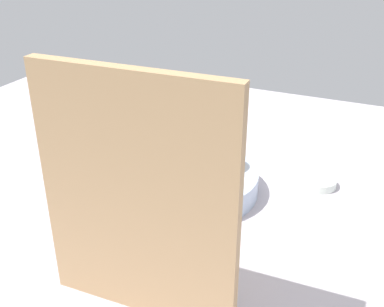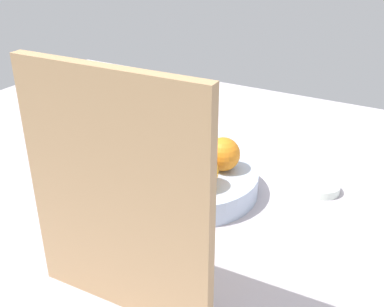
{
  "view_description": "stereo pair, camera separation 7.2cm",
  "coord_description": "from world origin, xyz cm",
  "px_view_note": "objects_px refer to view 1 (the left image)",
  "views": [
    {
      "loc": [
        -31.56,
        75.39,
        51.07
      ],
      "look_at": [
        3.28,
        -1.47,
        8.77
      ],
      "focal_mm": 44.11,
      "sensor_mm": 36.0,
      "label": 1
    },
    {
      "loc": [
        -38.0,
        72.14,
        51.07
      ],
      "look_at": [
        3.28,
        -1.47,
        8.77
      ],
      "focal_mm": 44.11,
      "sensor_mm": 36.0,
      "label": 2
    }
  ],
  "objects_px": {
    "orange_back_left": "(156,167)",
    "orange_back_right": "(203,171)",
    "thermos_tumbler": "(68,125)",
    "orange_center": "(164,148)",
    "orange_front_right": "(194,145)",
    "fruit_bowl": "(192,181)",
    "cutting_board": "(136,202)",
    "orange_front_left": "(223,153)",
    "banana_bunch": "(177,159)",
    "jar_lid": "(319,182)"
  },
  "relations": [
    {
      "from": "orange_back_left",
      "to": "orange_back_right",
      "type": "xyz_separation_m",
      "value": [
        -0.09,
        -0.02,
        0.0
      ]
    },
    {
      "from": "orange_back_right",
      "to": "thermos_tumbler",
      "type": "distance_m",
      "value": 0.37
    },
    {
      "from": "orange_center",
      "to": "thermos_tumbler",
      "type": "xyz_separation_m",
      "value": [
        0.25,
        -0.0,
        0.01
      ]
    },
    {
      "from": "orange_center",
      "to": "orange_front_right",
      "type": "bearing_deg",
      "value": -143.49
    },
    {
      "from": "orange_center",
      "to": "orange_back_left",
      "type": "relative_size",
      "value": 1.0
    },
    {
      "from": "orange_center",
      "to": "orange_back_left",
      "type": "height_order",
      "value": "same"
    },
    {
      "from": "fruit_bowl",
      "to": "orange_front_right",
      "type": "distance_m",
      "value": 0.08
    },
    {
      "from": "orange_front_right",
      "to": "cutting_board",
      "type": "relative_size",
      "value": 0.19
    },
    {
      "from": "fruit_bowl",
      "to": "orange_back_left",
      "type": "bearing_deg",
      "value": 58.79
    },
    {
      "from": "orange_center",
      "to": "orange_back_left",
      "type": "distance_m",
      "value": 0.08
    },
    {
      "from": "cutting_board",
      "to": "thermos_tumbler",
      "type": "xyz_separation_m",
      "value": [
        0.38,
        -0.34,
        -0.09
      ]
    },
    {
      "from": "orange_front_left",
      "to": "orange_front_right",
      "type": "distance_m",
      "value": 0.07
    },
    {
      "from": "orange_front_right",
      "to": "banana_bunch",
      "type": "relative_size",
      "value": 0.43
    },
    {
      "from": "orange_front_left",
      "to": "cutting_board",
      "type": "bearing_deg",
      "value": 92.76
    },
    {
      "from": "orange_front_left",
      "to": "thermos_tumbler",
      "type": "relative_size",
      "value": 0.38
    },
    {
      "from": "orange_back_right",
      "to": "banana_bunch",
      "type": "xyz_separation_m",
      "value": [
        0.07,
        -0.03,
        -0.0
      ]
    },
    {
      "from": "orange_back_right",
      "to": "jar_lid",
      "type": "distance_m",
      "value": 0.27
    },
    {
      "from": "banana_bunch",
      "to": "orange_front_right",
      "type": "bearing_deg",
      "value": -97.98
    },
    {
      "from": "banana_bunch",
      "to": "orange_back_right",
      "type": "bearing_deg",
      "value": 157.22
    },
    {
      "from": "orange_center",
      "to": "orange_back_left",
      "type": "bearing_deg",
      "value": 107.15
    },
    {
      "from": "orange_front_left",
      "to": "banana_bunch",
      "type": "xyz_separation_m",
      "value": [
        0.08,
        0.06,
        -0.0
      ]
    },
    {
      "from": "cutting_board",
      "to": "thermos_tumbler",
      "type": "distance_m",
      "value": 0.52
    },
    {
      "from": "fruit_bowl",
      "to": "orange_center",
      "type": "distance_m",
      "value": 0.09
    },
    {
      "from": "orange_front_right",
      "to": "orange_back_right",
      "type": "xyz_separation_m",
      "value": [
        -0.06,
        0.09,
        0.0
      ]
    },
    {
      "from": "orange_back_left",
      "to": "jar_lid",
      "type": "bearing_deg",
      "value": -144.1
    },
    {
      "from": "orange_front_right",
      "to": "orange_back_right",
      "type": "distance_m",
      "value": 0.11
    },
    {
      "from": "banana_bunch",
      "to": "orange_center",
      "type": "bearing_deg",
      "value": -32.79
    },
    {
      "from": "fruit_bowl",
      "to": "orange_center",
      "type": "xyz_separation_m",
      "value": [
        0.07,
        -0.01,
        0.06
      ]
    },
    {
      "from": "orange_back_right",
      "to": "thermos_tumbler",
      "type": "relative_size",
      "value": 0.38
    },
    {
      "from": "orange_back_right",
      "to": "orange_front_left",
      "type": "bearing_deg",
      "value": -94.31
    },
    {
      "from": "orange_front_left",
      "to": "banana_bunch",
      "type": "height_order",
      "value": "orange_front_left"
    },
    {
      "from": "orange_back_right",
      "to": "banana_bunch",
      "type": "height_order",
      "value": "orange_back_right"
    },
    {
      "from": "orange_back_right",
      "to": "banana_bunch",
      "type": "distance_m",
      "value": 0.08
    },
    {
      "from": "cutting_board",
      "to": "thermos_tumbler",
      "type": "bearing_deg",
      "value": -43.19
    },
    {
      "from": "orange_back_left",
      "to": "orange_front_right",
      "type": "bearing_deg",
      "value": -102.37
    },
    {
      "from": "orange_front_left",
      "to": "fruit_bowl",
      "type": "bearing_deg",
      "value": 36.43
    },
    {
      "from": "orange_back_left",
      "to": "thermos_tumbler",
      "type": "bearing_deg",
      "value": -17.12
    },
    {
      "from": "orange_center",
      "to": "banana_bunch",
      "type": "relative_size",
      "value": 0.43
    },
    {
      "from": "fruit_bowl",
      "to": "cutting_board",
      "type": "xyz_separation_m",
      "value": [
        -0.07,
        0.33,
        0.16
      ]
    },
    {
      "from": "orange_back_right",
      "to": "thermos_tumbler",
      "type": "xyz_separation_m",
      "value": [
        0.36,
        -0.06,
        0.01
      ]
    },
    {
      "from": "orange_front_right",
      "to": "orange_front_left",
      "type": "bearing_deg",
      "value": 172.66
    },
    {
      "from": "fruit_bowl",
      "to": "cutting_board",
      "type": "bearing_deg",
      "value": 101.88
    },
    {
      "from": "orange_front_right",
      "to": "jar_lid",
      "type": "xyz_separation_m",
      "value": [
        -0.25,
        -0.08,
        -0.07
      ]
    },
    {
      "from": "orange_center",
      "to": "banana_bunch",
      "type": "xyz_separation_m",
      "value": [
        -0.04,
        0.03,
        -0.0
      ]
    },
    {
      "from": "thermos_tumbler",
      "to": "jar_lid",
      "type": "bearing_deg",
      "value": -167.92
    },
    {
      "from": "orange_back_left",
      "to": "orange_back_right",
      "type": "distance_m",
      "value": 0.09
    },
    {
      "from": "thermos_tumbler",
      "to": "jar_lid",
      "type": "distance_m",
      "value": 0.57
    },
    {
      "from": "fruit_bowl",
      "to": "banana_bunch",
      "type": "relative_size",
      "value": 1.67
    },
    {
      "from": "orange_center",
      "to": "orange_back_right",
      "type": "xyz_separation_m",
      "value": [
        -0.11,
        0.06,
        0.0
      ]
    },
    {
      "from": "orange_back_right",
      "to": "jar_lid",
      "type": "xyz_separation_m",
      "value": [
        -0.19,
        -0.18,
        -0.07
      ]
    }
  ]
}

